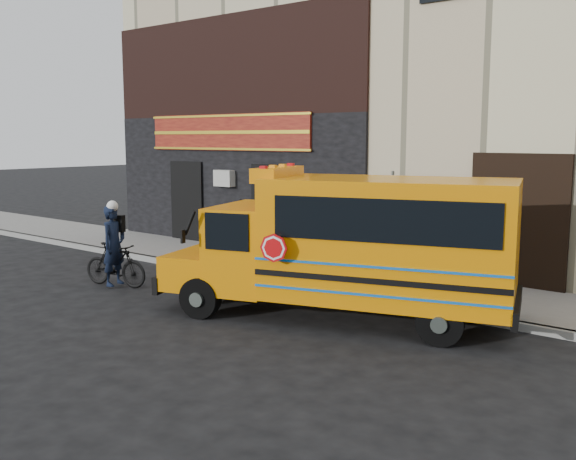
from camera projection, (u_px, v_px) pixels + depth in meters
The scene contains 8 objects.
ground at pixel (221, 313), 12.88m from camera, with size 120.00×120.00×0.00m, color black.
curb at pixel (300, 286), 14.88m from camera, with size 40.00×0.20×0.15m, color gray.
sidewalk at pixel (336, 275), 16.04m from camera, with size 40.00×3.00×0.15m, color #63625D.
building at pixel (452, 53), 20.11m from camera, with size 20.00×10.70×12.00m.
school_bus at pixel (355, 243), 12.17m from camera, with size 7.22×4.07×2.92m.
sign_pole at pixel (391, 228), 13.95m from camera, with size 0.06×0.24×2.78m.
bicycle at pixel (115, 265), 15.12m from camera, with size 0.49×1.73×1.04m, color black.
cyclist at pixel (114, 248), 14.99m from camera, with size 0.69×0.45×1.89m, color black.
Camera 1 is at (8.87, -8.92, 3.49)m, focal length 40.00 mm.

